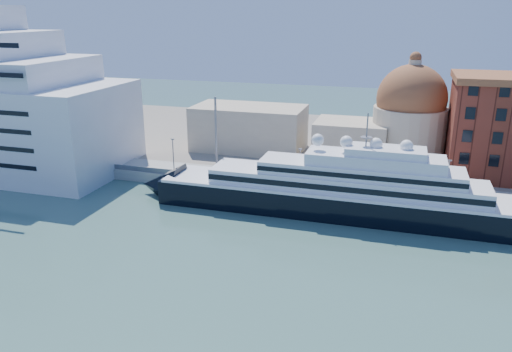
% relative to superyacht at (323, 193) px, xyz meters
% --- Properties ---
extents(ground, '(400.00, 400.00, 0.00)m').
position_rel_superyacht_xyz_m(ground, '(-6.43, -23.00, -4.18)').
color(ground, '#355C56').
rests_on(ground, ground).
extents(quay, '(180.00, 10.00, 2.50)m').
position_rel_superyacht_xyz_m(quay, '(-6.43, 11.00, -2.93)').
color(quay, gray).
rests_on(quay, ground).
extents(land, '(260.00, 72.00, 2.00)m').
position_rel_superyacht_xyz_m(land, '(-6.43, 52.00, -3.18)').
color(land, slate).
rests_on(land, ground).
extents(quay_fence, '(180.00, 0.10, 1.20)m').
position_rel_superyacht_xyz_m(quay_fence, '(-6.43, 6.50, -1.08)').
color(quay_fence, slate).
rests_on(quay_fence, quay).
extents(superyacht, '(80.98, 11.23, 24.20)m').
position_rel_superyacht_xyz_m(superyacht, '(0.00, 0.00, 0.00)').
color(superyacht, black).
rests_on(superyacht, ground).
extents(service_barge, '(14.37, 8.50, 3.07)m').
position_rel_superyacht_xyz_m(service_barge, '(-65.38, -2.06, -3.30)').
color(service_barge, white).
rests_on(service_barge, ground).
extents(church, '(66.00, 18.00, 25.50)m').
position_rel_superyacht_xyz_m(church, '(-0.04, 34.72, 6.73)').
color(church, beige).
rests_on(church, land).
extents(lamp_posts, '(120.80, 2.40, 18.00)m').
position_rel_superyacht_xyz_m(lamp_posts, '(-19.10, 9.27, 5.66)').
color(lamp_posts, slate).
rests_on(lamp_posts, quay).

